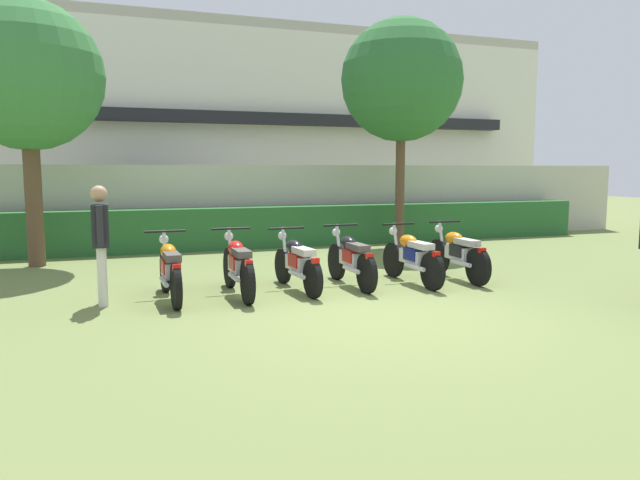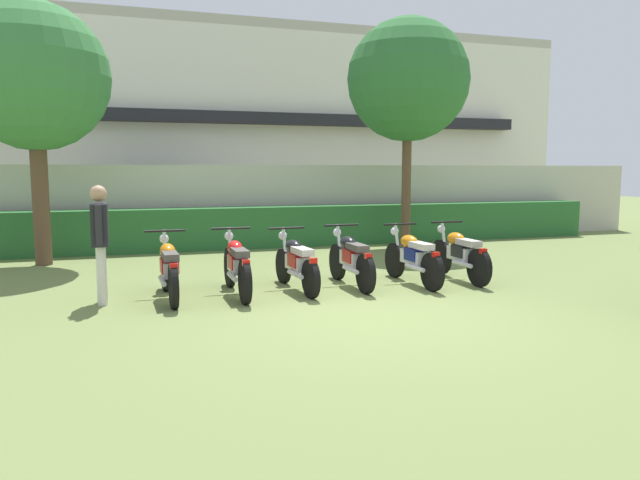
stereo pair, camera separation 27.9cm
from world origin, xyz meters
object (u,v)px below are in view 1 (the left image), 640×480
Objects in this scene: motorcycle_in_row_2 at (297,262)px; motorcycle_in_row_3 at (351,258)px; inspector_person at (101,235)px; motorcycle_in_row_0 at (170,269)px; parked_car at (150,204)px; motorcycle_in_row_5 at (458,253)px; motorcycle_in_row_4 at (412,256)px; tree_near_inspector at (27,76)px; motorcycle_in_row_1 at (238,265)px; tree_far_side at (402,81)px.

motorcycle_in_row_2 is 0.92m from motorcycle_in_row_3.
motorcycle_in_row_3 is at bearing 1.25° from inspector_person.
parked_car is at bearing -3.34° from motorcycle_in_row_0.
motorcycle_in_row_5 reaches higher than motorcycle_in_row_2.
inspector_person reaches higher than motorcycle_in_row_0.
motorcycle_in_row_4 is at bearing 94.49° from motorcycle_in_row_5.
inspector_person reaches higher than motorcycle_in_row_2.
motorcycle_in_row_3 is (0.92, 0.04, 0.01)m from motorcycle_in_row_2.
motorcycle_in_row_4 is at bearing -96.49° from motorcycle_in_row_2.
motorcycle_in_row_4 is (3.86, -0.05, -0.00)m from motorcycle_in_row_0.
tree_near_inspector is 2.72× the size of motorcycle_in_row_3.
tree_near_inspector reaches higher than motorcycle_in_row_3.
motorcycle_in_row_2 is at bearing -89.61° from motorcycle_in_row_0.
motorcycle_in_row_2 is 1.00× the size of motorcycle_in_row_3.
parked_car is 8.12m from inspector_person.
inspector_person is (1.20, -3.99, -2.62)m from tree_near_inspector.
parked_car is at bearing 7.80° from motorcycle_in_row_2.
motorcycle_in_row_5 is (4.46, -8.02, -0.48)m from parked_car.
tree_near_inspector is at bearing 51.43° from motorcycle_in_row_3.
motorcycle_in_row_0 is 1.05m from inspector_person.
motorcycle_in_row_0 is 1.14× the size of inspector_person.
motorcycle_in_row_1 is at bearing -91.43° from motorcycle_in_row_0.
parked_car is 9.19m from motorcycle_in_row_5.
motorcycle_in_row_3 is at bearing -125.75° from tree_far_side.
tree_far_side reaches higher than motorcycle_in_row_5.
parked_car is 0.94× the size of tree_near_inspector.
parked_car is at bearing 5.11° from motorcycle_in_row_1.
motorcycle_in_row_5 is at bearing -104.62° from tree_far_side.
inspector_person is at bearing 89.98° from motorcycle_in_row_1.
parked_car is 2.52× the size of motorcycle_in_row_0.
motorcycle_in_row_1 is at bearing 87.67° from motorcycle_in_row_4.
motorcycle_in_row_5 is (6.87, -3.99, -3.14)m from tree_near_inspector.
tree_far_side is 7.42m from motorcycle_in_row_1.
parked_car is 2.46× the size of motorcycle_in_row_1.
tree_far_side is at bearing -26.38° from motorcycle_in_row_4.
motorcycle_in_row_3 is (1.85, 0.09, -0.01)m from motorcycle_in_row_1.
tree_far_side reaches higher than motorcycle_in_row_1.
motorcycle_in_row_0 is at bearing 87.93° from motorcycle_in_row_2.
motorcycle_in_row_5 is at bearing -89.42° from motorcycle_in_row_1.
motorcycle_in_row_2 is (0.94, 0.06, -0.02)m from motorcycle_in_row_1.
tree_near_inspector is 2.71× the size of motorcycle_in_row_5.
motorcycle_in_row_3 is at bearing -89.37° from motorcycle_in_row_0.
motorcycle_in_row_2 is 2.88m from inspector_person.
tree_far_side reaches higher than motorcycle_in_row_0.
motorcycle_in_row_3 is at bearing -86.80° from motorcycle_in_row_1.
tree_far_side is at bearing -54.80° from motorcycle_in_row_0.
tree_near_inspector reaches higher than motorcycle_in_row_0.
tree_far_side is (5.59, -3.70, 3.00)m from parked_car.
parked_car reaches higher than motorcycle_in_row_2.
inspector_person reaches higher than motorcycle_in_row_1.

